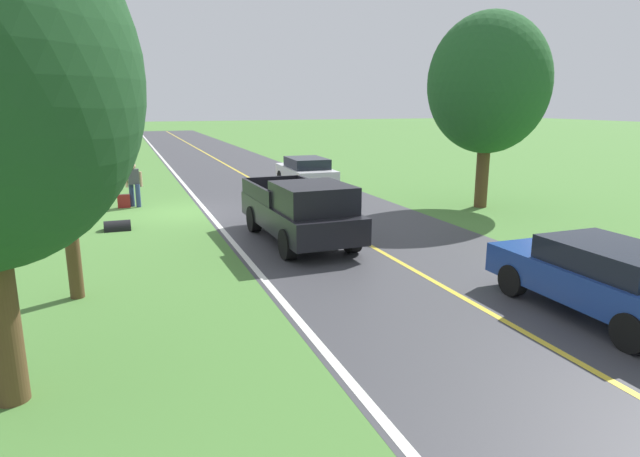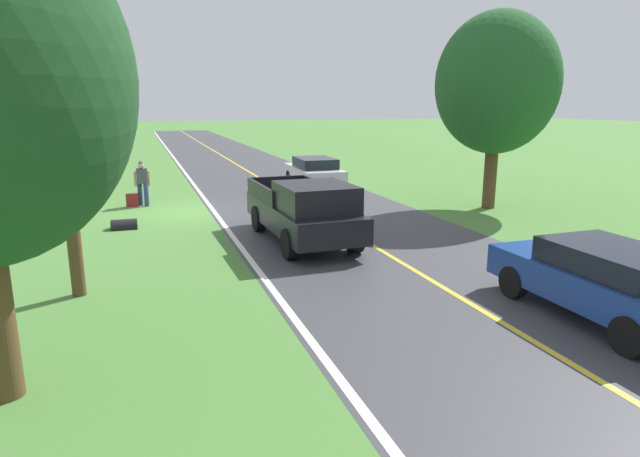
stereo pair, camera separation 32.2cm
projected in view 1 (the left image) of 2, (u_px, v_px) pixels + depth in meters
The scene contains 12 objects.
ground_plane at pixel (183, 212), 19.73m from camera, with size 200.00×200.00×0.00m, color #4C7F38.
road_surface at pixel (297, 205), 21.22m from camera, with size 7.47×120.00×0.00m, color #3D3D42.
lane_edge_line at pixel (206, 211), 20.01m from camera, with size 0.16×117.60×0.00m, color silver.
lane_centre_line at pixel (297, 205), 21.22m from camera, with size 0.14×117.60×0.00m, color gold.
hitchhiker_walking at pixel (134, 181), 20.62m from camera, with size 0.62×0.51×1.75m.
suitcase_carried at pixel (124, 201), 20.57m from camera, with size 0.20×0.46×0.51m, color maroon.
pickup_truck_passing at pixel (302, 210), 15.24m from camera, with size 2.21×5.45×1.82m.
tree_far_side_near at pixel (488, 84), 19.73m from camera, with size 4.44×4.44×7.17m.
sedan_mid_oncoming at pixel (604, 277), 10.07m from camera, with size 1.96×4.41×1.41m.
sedan_near_oncoming at pixel (306, 171), 25.41m from camera, with size 2.05×4.46×1.41m.
utility_pole_roadside at pixel (55, 86), 10.18m from camera, with size 0.28×0.28×8.46m, color brown.
drainage_culvert at pixel (118, 230), 17.04m from camera, with size 0.60×0.60×0.80m, color black.
Camera 1 is at (2.03, 19.88, 3.94)m, focal length 30.24 mm.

